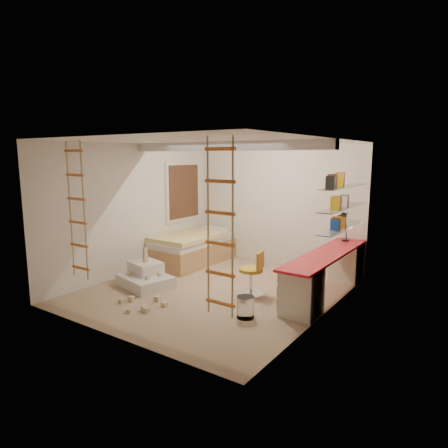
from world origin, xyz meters
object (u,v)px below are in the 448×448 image
Objects in this scene: desk at (326,272)px; swivel_chair at (252,279)px; play_platform at (146,277)px; bed at (193,248)px.

desk is 1.26m from swivel_chair.
swivel_chair reaches higher than desk.
swivel_chair reaches higher than play_platform.
swivel_chair is (-1.02, -0.73, -0.12)m from desk.
bed is (-3.20, 0.36, -0.07)m from desk.
bed is 2.43m from swivel_chair.
play_platform is (0.29, -1.74, -0.17)m from bed.
swivel_chair is 1.99m from play_platform.
desk is 3.22m from bed.
swivel_chair is at bearing -144.61° from desk.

